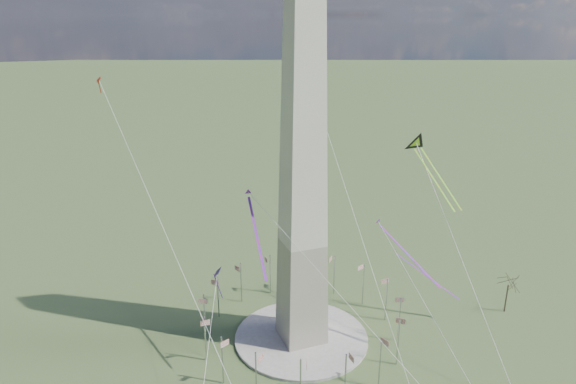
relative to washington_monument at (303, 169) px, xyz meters
name	(u,v)px	position (x,y,z in m)	size (l,w,h in m)	color
ground	(301,339)	(0.00, 0.00, -47.95)	(2000.00, 2000.00, 0.00)	#455F2F
plaza	(301,337)	(0.00, 0.00, -47.55)	(36.00, 36.00, 0.80)	beige
washington_monument	(303,169)	(0.00, 0.00, 0.00)	(15.56, 15.56, 100.00)	#A89E8C
flagpole_ring	(301,315)	(0.00, 0.00, -40.68)	(54.40, 54.40, 13.00)	#AEB1B4
tree_near	(509,283)	(61.44, -8.63, -38.50)	(7.57, 7.57, 13.25)	#473C2B
kite_delta_black	(419,147)	(35.26, 3.92, 1.50)	(7.61, 20.28, 16.75)	black
kite_diamond_purple	(218,276)	(-21.64, 1.97, -25.68)	(2.49, 3.19, 9.32)	#38176B
kite_streamer_left	(400,245)	(23.99, -7.51, -20.73)	(9.74, 18.02, 13.41)	#D9224A
kite_streamer_mid	(254,222)	(-12.75, -0.58, -11.59)	(3.68, 21.48, 14.76)	#D9224A
kite_streamer_right	(418,269)	(35.88, 0.10, -33.46)	(15.91, 13.09, 13.35)	#D9224A
kite_small_red	(99,81)	(-43.49, 36.47, 18.64)	(1.15, 1.82, 4.42)	red
kite_small_white	(293,29)	(15.95, 47.94, 31.00)	(1.65, 1.46, 4.40)	white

